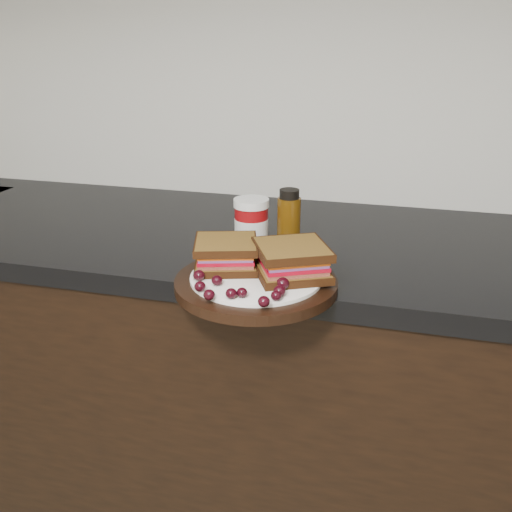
{
  "coord_description": "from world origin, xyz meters",
  "views": [
    {
      "loc": [
        0.29,
        0.55,
        1.31
      ],
      "look_at": [
        0.06,
        1.41,
        0.96
      ],
      "focal_mm": 40.0,
      "sensor_mm": 36.0,
      "label": 1
    }
  ],
  "objects_px": {
    "plate": "(256,284)",
    "sandwich_left": "(226,254)",
    "oil_bottle": "(289,221)",
    "condiment_jar": "(251,224)"
  },
  "relations": [
    {
      "from": "oil_bottle",
      "to": "condiment_jar",
      "type": "bearing_deg",
      "value": -179.08
    },
    {
      "from": "plate",
      "to": "sandwich_left",
      "type": "height_order",
      "value": "sandwich_left"
    },
    {
      "from": "plate",
      "to": "sandwich_left",
      "type": "xyz_separation_m",
      "value": [
        -0.06,
        0.02,
        0.04
      ]
    },
    {
      "from": "plate",
      "to": "condiment_jar",
      "type": "height_order",
      "value": "condiment_jar"
    },
    {
      "from": "sandwich_left",
      "to": "oil_bottle",
      "type": "distance_m",
      "value": 0.18
    },
    {
      "from": "plate",
      "to": "oil_bottle",
      "type": "distance_m",
      "value": 0.2
    },
    {
      "from": "plate",
      "to": "sandwich_left",
      "type": "bearing_deg",
      "value": 158.88
    },
    {
      "from": "condiment_jar",
      "to": "oil_bottle",
      "type": "xyz_separation_m",
      "value": [
        0.08,
        0.0,
        0.01
      ]
    },
    {
      "from": "plate",
      "to": "sandwich_left",
      "type": "distance_m",
      "value": 0.08
    },
    {
      "from": "plate",
      "to": "oil_bottle",
      "type": "bearing_deg",
      "value": 85.4
    }
  ]
}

